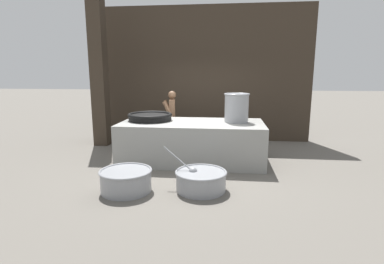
% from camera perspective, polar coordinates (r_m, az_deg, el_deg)
% --- Properties ---
extents(ground_plane, '(60.00, 60.00, 0.00)m').
position_cam_1_polar(ground_plane, '(7.02, 0.00, -5.51)').
color(ground_plane, '#666059').
extents(back_wall, '(6.44, 0.24, 3.95)m').
position_cam_1_polar(back_wall, '(9.17, 1.80, 10.89)').
color(back_wall, '#382D23').
rests_on(back_wall, ground_plane).
extents(support_pillar, '(0.39, 0.39, 3.95)m').
position_cam_1_polar(support_pillar, '(8.76, -17.27, 10.39)').
color(support_pillar, '#382D23').
rests_on(support_pillar, ground_plane).
extents(hearth_platform, '(3.23, 1.54, 0.92)m').
position_cam_1_polar(hearth_platform, '(6.90, 0.00, -1.86)').
color(hearth_platform, gray).
rests_on(hearth_platform, ground_plane).
extents(giant_wok_near, '(1.04, 1.04, 0.17)m').
position_cam_1_polar(giant_wok_near, '(7.11, -7.99, 2.93)').
color(giant_wok_near, black).
rests_on(giant_wok_near, hearth_platform).
extents(stock_pot, '(0.57, 0.57, 0.65)m').
position_cam_1_polar(stock_pot, '(6.86, 8.49, 4.67)').
color(stock_pot, gray).
rests_on(stock_pot, hearth_platform).
extents(cook, '(0.40, 0.60, 1.55)m').
position_cam_1_polar(cook, '(8.11, -3.82, 2.80)').
color(cook, brown).
rests_on(cook, ground_plane).
extents(prep_bowl_vegetables, '(1.15, 0.90, 0.72)m').
position_cam_1_polar(prep_bowl_vegetables, '(5.27, 1.70, -9.03)').
color(prep_bowl_vegetables, gray).
rests_on(prep_bowl_vegetables, ground_plane).
extents(prep_bowl_meat, '(0.91, 0.91, 0.39)m').
position_cam_1_polar(prep_bowl_meat, '(5.34, -12.46, -8.81)').
color(prep_bowl_meat, gray).
rests_on(prep_bowl_meat, ground_plane).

